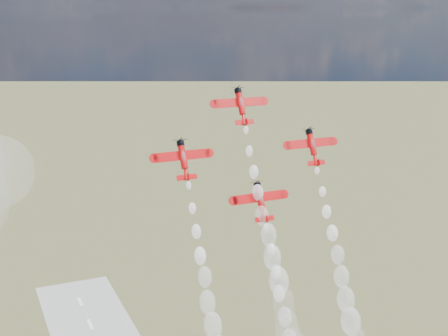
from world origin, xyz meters
name	(u,v)px	position (x,y,z in m)	size (l,w,h in m)	color
plane_lead	(241,105)	(17.95, 15.82, 94.64)	(11.77, 6.13, 7.71)	red
plane_left	(183,159)	(3.03, 10.85, 85.46)	(11.77, 6.13, 7.71)	red
plane_right	(312,146)	(32.86, 10.85, 85.46)	(11.77, 6.13, 7.71)	red
plane_slot	(261,201)	(17.95, 5.89, 76.27)	(11.77, 6.13, 7.71)	red
smoke_trail_lead	(286,317)	(18.16, -5.47, 55.40)	(5.28, 26.44, 46.75)	white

